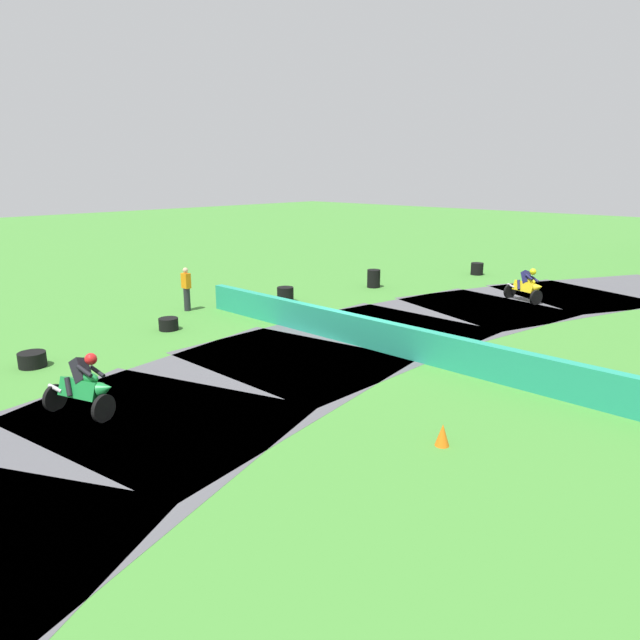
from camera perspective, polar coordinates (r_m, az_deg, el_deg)
ground_plane at (r=17.75m, az=2.57°, el=-2.12°), size 120.00×120.00×0.00m
track_asphalt at (r=16.84m, az=6.43°, el=-3.11°), size 11.44×38.22×0.01m
safety_barrier at (r=14.69m, az=19.49°, el=-4.71°), size 24.23×0.41×0.90m
motorcycle_lead_yellow at (r=24.48m, az=19.78°, el=3.20°), size 1.74×1.22×1.42m
motorcycle_chase_green at (r=13.34m, az=-22.29°, el=-6.10°), size 1.67×1.21×1.42m
tire_stack_near at (r=30.19m, az=15.26°, el=4.91°), size 0.61×0.61×0.60m
tire_stack_mid_a at (r=26.03m, az=5.33°, el=4.11°), size 0.59×0.59×0.80m
tire_stack_mid_b at (r=23.04m, az=-3.45°, el=2.53°), size 0.66×0.66×0.60m
tire_stack_far at (r=19.59m, az=-14.75°, el=-0.39°), size 0.63×0.63×0.40m
tire_stack_extra_a at (r=17.22m, az=-26.57°, el=-3.52°), size 0.71×0.71×0.40m
track_marshal at (r=22.01m, az=-13.07°, el=2.98°), size 0.34×0.24×1.63m
traffic_cone at (r=11.40m, az=12.02°, el=-11.05°), size 0.28×0.28×0.44m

